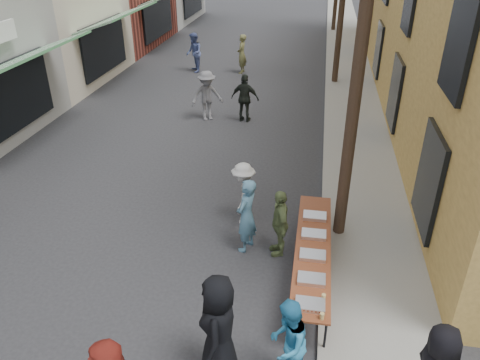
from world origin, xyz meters
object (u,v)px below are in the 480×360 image
(serving_table, at_px, (313,249))
(guest_front_a, at_px, (219,328))
(guest_front_c, at_px, (287,344))
(catering_tray_sausage, at_px, (310,305))
(utility_pole_near, at_px, (362,39))

(serving_table, distance_m, guest_front_a, 2.91)
(guest_front_a, distance_m, guest_front_c, 1.07)
(catering_tray_sausage, relative_size, guest_front_c, 0.32)
(utility_pole_near, distance_m, serving_table, 4.17)
(serving_table, xyz_separation_m, guest_front_a, (-1.37, -2.56, 0.24))
(utility_pole_near, relative_size, catering_tray_sausage, 18.00)
(utility_pole_near, bearing_deg, serving_table, -109.76)
(utility_pole_near, relative_size, guest_front_a, 4.71)
(guest_front_a, bearing_deg, guest_front_c, 88.56)
(utility_pole_near, bearing_deg, guest_front_c, -102.15)
(serving_table, bearing_deg, utility_pole_near, 70.24)
(serving_table, height_order, guest_front_a, guest_front_a)
(serving_table, height_order, guest_front_c, guest_front_c)
(utility_pole_near, height_order, catering_tray_sausage, utility_pole_near)
(catering_tray_sausage, bearing_deg, guest_front_a, -146.42)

